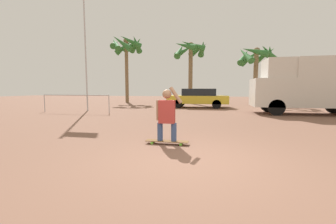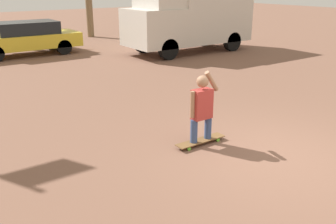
{
  "view_description": "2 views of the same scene",
  "coord_description": "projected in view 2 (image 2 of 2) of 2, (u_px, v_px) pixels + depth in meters",
  "views": [
    {
      "loc": [
        0.38,
        -4.22,
        1.4
      ],
      "look_at": [
        -0.94,
        2.18,
        0.74
      ],
      "focal_mm": 24.0,
      "sensor_mm": 36.0,
      "label": 1
    },
    {
      "loc": [
        -5.24,
        -3.88,
        3.04
      ],
      "look_at": [
        -1.05,
        2.06,
        0.51
      ],
      "focal_mm": 40.0,
      "sensor_mm": 36.0,
      "label": 2
    }
  ],
  "objects": [
    {
      "name": "ground_plane",
      "position": [
        279.0,
        158.0,
        6.85
      ],
      "size": [
        80.0,
        80.0,
        0.0
      ],
      "primitive_type": "plane",
      "color": "brown"
    },
    {
      "name": "camper_van",
      "position": [
        191.0,
        14.0,
        16.77
      ],
      "size": [
        5.85,
        2.26,
        3.08
      ],
      "color": "black",
      "rests_on": "ground_plane"
    },
    {
      "name": "skateboard",
      "position": [
        201.0,
        141.0,
        7.4
      ],
      "size": [
        1.1,
        0.24,
        0.09
      ],
      "color": "brown",
      "rests_on": "ground_plane"
    },
    {
      "name": "person_skateboarder",
      "position": [
        202.0,
        105.0,
        7.16
      ],
      "size": [
        0.67,
        0.23,
        1.38
      ],
      "color": "#384C7A",
      "rests_on": "skateboard"
    },
    {
      "name": "parked_car_yellow",
      "position": [
        26.0,
        38.0,
        16.21
      ],
      "size": [
        4.56,
        1.8,
        1.44
      ],
      "color": "black",
      "rests_on": "ground_plane"
    }
  ]
}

